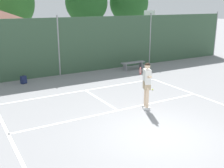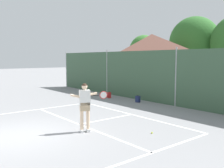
{
  "view_description": "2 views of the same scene",
  "coord_description": "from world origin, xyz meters",
  "px_view_note": "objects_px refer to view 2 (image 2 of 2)",
  "views": [
    {
      "loc": [
        -5.27,
        -6.17,
        4.01
      ],
      "look_at": [
        0.27,
        3.4,
        0.8
      ],
      "focal_mm": 44.63,
      "sensor_mm": 36.0,
      "label": 1
    },
    {
      "loc": [
        8.93,
        -2.93,
        2.78
      ],
      "look_at": [
        -0.8,
        4.9,
        1.49
      ],
      "focal_mm": 40.25,
      "sensor_mm": 36.0,
      "label": 2
    }
  ],
  "objects_px": {
    "tennis_ball": "(152,133)",
    "backpack_navy": "(138,99)",
    "tennis_player": "(85,103)",
    "backpack_red": "(109,95)"
  },
  "relations": [
    {
      "from": "tennis_player",
      "to": "backpack_red",
      "type": "height_order",
      "value": "tennis_player"
    },
    {
      "from": "tennis_player",
      "to": "backpack_navy",
      "type": "xyz_separation_m",
      "value": [
        -3.34,
        6.08,
        -0.92
      ]
    },
    {
      "from": "tennis_ball",
      "to": "backpack_red",
      "type": "distance_m",
      "value": 8.57
    },
    {
      "from": "tennis_ball",
      "to": "backpack_navy",
      "type": "bearing_deg",
      "value": 139.88
    },
    {
      "from": "backpack_red",
      "to": "backpack_navy",
      "type": "height_order",
      "value": "same"
    },
    {
      "from": "tennis_player",
      "to": "tennis_ball",
      "type": "distance_m",
      "value": 2.73
    },
    {
      "from": "tennis_player",
      "to": "backpack_red",
      "type": "relative_size",
      "value": 4.01
    },
    {
      "from": "backpack_red",
      "to": "tennis_ball",
      "type": "bearing_deg",
      "value": -27.46
    },
    {
      "from": "tennis_player",
      "to": "backpack_navy",
      "type": "bearing_deg",
      "value": 118.75
    },
    {
      "from": "tennis_ball",
      "to": "backpack_red",
      "type": "bearing_deg",
      "value": 152.54
    }
  ]
}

